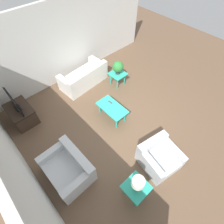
{
  "coord_description": "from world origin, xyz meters",
  "views": [
    {
      "loc": [
        -2.12,
        2.55,
        4.53
      ],
      "look_at": [
        0.19,
        0.42,
        0.55
      ],
      "focal_mm": 28.0,
      "sensor_mm": 36.0,
      "label": 1
    }
  ],
  "objects_px": {
    "sofa": "(84,78)",
    "coffee_table": "(112,108)",
    "side_table_plant": "(118,75)",
    "armchair": "(158,157)",
    "loveseat": "(69,168)",
    "potted_plant": "(118,67)",
    "side_table_lamp": "(136,188)",
    "tv_stand_chest": "(22,114)",
    "television": "(14,102)",
    "table_lamp": "(138,183)"
  },
  "relations": [
    {
      "from": "coffee_table",
      "to": "potted_plant",
      "type": "distance_m",
      "value": 1.59
    },
    {
      "from": "loveseat",
      "to": "tv_stand_chest",
      "type": "distance_m",
      "value": 2.4
    },
    {
      "from": "potted_plant",
      "to": "coffee_table",
      "type": "bearing_deg",
      "value": 129.86
    },
    {
      "from": "television",
      "to": "side_table_plant",
      "type": "bearing_deg",
      "value": -103.42
    },
    {
      "from": "tv_stand_chest",
      "to": "television",
      "type": "height_order",
      "value": "television"
    },
    {
      "from": "loveseat",
      "to": "side_table_plant",
      "type": "xyz_separation_m",
      "value": [
        1.6,
        -3.2,
        0.16
      ]
    },
    {
      "from": "loveseat",
      "to": "table_lamp",
      "type": "relative_size",
      "value": 2.9
    },
    {
      "from": "coffee_table",
      "to": "television",
      "type": "height_order",
      "value": "television"
    },
    {
      "from": "sofa",
      "to": "table_lamp",
      "type": "bearing_deg",
      "value": 64.88
    },
    {
      "from": "table_lamp",
      "to": "armchair",
      "type": "bearing_deg",
      "value": -82.12
    },
    {
      "from": "tv_stand_chest",
      "to": "sofa",
      "type": "bearing_deg",
      "value": -88.77
    },
    {
      "from": "side_table_lamp",
      "to": "tv_stand_chest",
      "type": "distance_m",
      "value": 3.98
    },
    {
      "from": "loveseat",
      "to": "side_table_lamp",
      "type": "relative_size",
      "value": 2.31
    },
    {
      "from": "loveseat",
      "to": "coffee_table",
      "type": "relative_size",
      "value": 1.26
    },
    {
      "from": "armchair",
      "to": "potted_plant",
      "type": "height_order",
      "value": "potted_plant"
    },
    {
      "from": "side_table_lamp",
      "to": "television",
      "type": "xyz_separation_m",
      "value": [
        3.86,
        0.96,
        0.4
      ]
    },
    {
      "from": "television",
      "to": "table_lamp",
      "type": "distance_m",
      "value": 3.97
    },
    {
      "from": "loveseat",
      "to": "side_table_lamp",
      "type": "height_order",
      "value": "loveseat"
    },
    {
      "from": "tv_stand_chest",
      "to": "side_table_plant",
      "type": "bearing_deg",
      "value": -103.44
    },
    {
      "from": "potted_plant",
      "to": "table_lamp",
      "type": "bearing_deg",
      "value": 142.41
    },
    {
      "from": "coffee_table",
      "to": "side_table_lamp",
      "type": "bearing_deg",
      "value": 150.45
    },
    {
      "from": "armchair",
      "to": "table_lamp",
      "type": "relative_size",
      "value": 2.44
    },
    {
      "from": "table_lamp",
      "to": "side_table_plant",
      "type": "bearing_deg",
      "value": -37.59
    },
    {
      "from": "side_table_lamp",
      "to": "tv_stand_chest",
      "type": "xyz_separation_m",
      "value": [
        3.86,
        0.96,
        -0.14
      ]
    },
    {
      "from": "loveseat",
      "to": "potted_plant",
      "type": "distance_m",
      "value": 3.62
    },
    {
      "from": "potted_plant",
      "to": "television",
      "type": "bearing_deg",
      "value": 76.58
    },
    {
      "from": "potted_plant",
      "to": "loveseat",
      "type": "bearing_deg",
      "value": 116.57
    },
    {
      "from": "sofa",
      "to": "coffee_table",
      "type": "height_order",
      "value": "sofa"
    },
    {
      "from": "armchair",
      "to": "potted_plant",
      "type": "distance_m",
      "value": 3.25
    },
    {
      "from": "tv_stand_chest",
      "to": "side_table_lamp",
      "type": "bearing_deg",
      "value": -166.03
    },
    {
      "from": "coffee_table",
      "to": "table_lamp",
      "type": "distance_m",
      "value": 2.42
    },
    {
      "from": "sofa",
      "to": "television",
      "type": "distance_m",
      "value": 2.49
    },
    {
      "from": "side_table_plant",
      "to": "tv_stand_chest",
      "type": "bearing_deg",
      "value": 76.56
    },
    {
      "from": "table_lamp",
      "to": "sofa",
      "type": "bearing_deg",
      "value": -20.59
    },
    {
      "from": "sofa",
      "to": "television",
      "type": "relative_size",
      "value": 2.05
    },
    {
      "from": "side_table_lamp",
      "to": "side_table_plant",
      "type": "bearing_deg",
      "value": -37.59
    },
    {
      "from": "loveseat",
      "to": "tv_stand_chest",
      "type": "height_order",
      "value": "loveseat"
    },
    {
      "from": "side_table_plant",
      "to": "armchair",
      "type": "bearing_deg",
      "value": 155.48
    },
    {
      "from": "side_table_plant",
      "to": "side_table_lamp",
      "type": "bearing_deg",
      "value": 142.41
    },
    {
      "from": "loveseat",
      "to": "sofa",
      "type": "bearing_deg",
      "value": 135.84
    },
    {
      "from": "armchair",
      "to": "table_lamp",
      "type": "distance_m",
      "value": 1.15
    },
    {
      "from": "tv_stand_chest",
      "to": "armchair",
      "type": "bearing_deg",
      "value": -151.87
    },
    {
      "from": "sofa",
      "to": "television",
      "type": "height_order",
      "value": "television"
    },
    {
      "from": "sofa",
      "to": "table_lamp",
      "type": "relative_size",
      "value": 4.19
    },
    {
      "from": "coffee_table",
      "to": "table_lamp",
      "type": "bearing_deg",
      "value": 150.45
    },
    {
      "from": "sofa",
      "to": "side_table_plant",
      "type": "relative_size",
      "value": 3.34
    },
    {
      "from": "tv_stand_chest",
      "to": "table_lamp",
      "type": "height_order",
      "value": "table_lamp"
    },
    {
      "from": "coffee_table",
      "to": "potted_plant",
      "type": "relative_size",
      "value": 1.99
    },
    {
      "from": "television",
      "to": "table_lamp",
      "type": "relative_size",
      "value": 2.04
    },
    {
      "from": "coffee_table",
      "to": "side_table_plant",
      "type": "distance_m",
      "value": 1.54
    }
  ]
}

